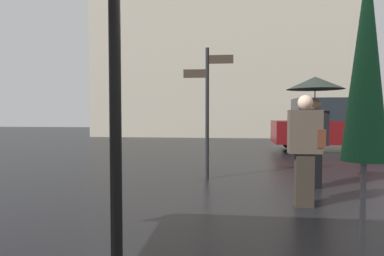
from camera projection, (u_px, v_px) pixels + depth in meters
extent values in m
cylinder|color=black|center=(115.00, 124.00, 1.97)|extent=(0.07, 0.07, 2.73)
cylinder|color=#4C4C51|center=(362.00, 242.00, 2.19)|extent=(0.04, 0.04, 1.07)
cone|color=#0F381E|center=(366.00, 58.00, 2.13)|extent=(0.29, 0.29, 1.33)
cube|color=black|center=(314.00, 167.00, 6.39)|extent=(0.27, 0.17, 0.82)
cube|color=black|center=(314.00, 128.00, 6.35)|extent=(0.49, 0.22, 0.66)
sphere|color=#936B4C|center=(315.00, 105.00, 6.33)|extent=(0.23, 0.23, 0.23)
cylinder|color=black|center=(315.00, 97.00, 6.33)|extent=(0.02, 0.02, 0.30)
cone|color=#232A25|center=(315.00, 83.00, 6.32)|extent=(1.07, 1.07, 0.24)
cube|color=#2A241E|center=(304.00, 180.00, 5.10)|extent=(0.27, 0.17, 0.82)
cube|color=#473D33|center=(305.00, 132.00, 5.07)|extent=(0.49, 0.22, 0.66)
sphere|color=beige|center=(305.00, 102.00, 5.05)|extent=(0.23, 0.23, 0.23)
cube|color=#512819|center=(320.00, 138.00, 5.05)|extent=(0.12, 0.24, 0.28)
cube|color=#590C0F|center=(334.00, 132.00, 12.29)|extent=(4.38, 1.68, 0.83)
cube|color=black|center=(328.00, 110.00, 12.28)|extent=(2.41, 1.54, 0.83)
cylinder|color=black|center=(365.00, 142.00, 12.99)|extent=(0.64, 0.18, 0.64)
cylinder|color=black|center=(290.00, 141.00, 13.30)|extent=(0.64, 0.18, 0.64)
cylinder|color=black|center=(299.00, 145.00, 11.63)|extent=(0.64, 0.18, 0.64)
cylinder|color=black|center=(207.00, 114.00, 7.27)|extent=(0.08, 0.08, 2.84)
cube|color=#33281E|center=(220.00, 59.00, 7.19)|extent=(0.56, 0.04, 0.18)
cube|color=#33281E|center=(195.00, 74.00, 7.26)|extent=(0.52, 0.04, 0.18)
cube|color=#B2A893|center=(223.00, 12.00, 20.05)|extent=(15.91, 2.39, 14.96)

